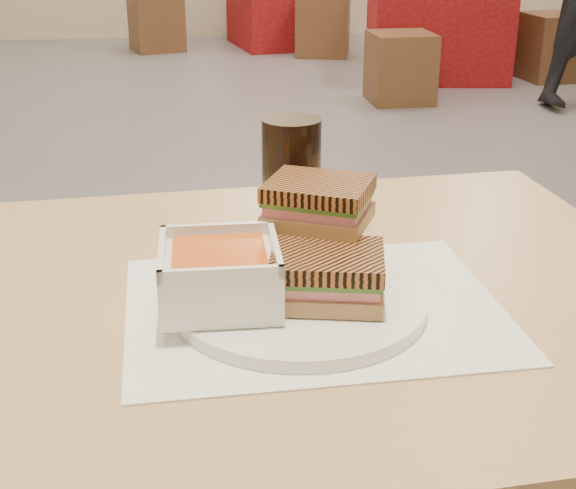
{
  "coord_description": "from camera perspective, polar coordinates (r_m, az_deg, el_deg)",
  "views": [
    {
      "loc": [
        -0.08,
        -2.75,
        1.14
      ],
      "look_at": [
        0.01,
        -2.0,
        0.82
      ],
      "focal_mm": 50.47,
      "sensor_mm": 36.0,
      "label": 1
    }
  ],
  "objects": [
    {
      "name": "bg_chair_1r",
      "position": [
        6.08,
        18.16,
        13.1
      ],
      "size": [
        0.44,
        0.44,
        0.45
      ],
      "color": "brown",
      "rests_on": "ground"
    },
    {
      "name": "bg_table_1",
      "position": [
        6.01,
        10.45,
        15.48
      ],
      "size": [
        1.04,
        1.04,
        0.81
      ],
      "color": "maroon",
      "rests_on": "ground"
    },
    {
      "name": "bg_chair_2l",
      "position": [
        7.07,
        -9.25,
        15.11
      ],
      "size": [
        0.49,
        0.49,
        0.44
      ],
      "color": "brown",
      "rests_on": "ground"
    },
    {
      "name": "bg_table_2",
      "position": [
        7.25,
        -0.2,
        16.76
      ],
      "size": [
        0.98,
        0.98,
        0.74
      ],
      "color": "maroon",
      "rests_on": "ground"
    },
    {
      "name": "cola_glass",
      "position": [
        0.99,
        0.24,
        4.51
      ],
      "size": [
        0.07,
        0.07,
        0.15
      ],
      "color": "black",
      "rests_on": "main_table"
    },
    {
      "name": "soup_bowl",
      "position": [
        0.81,
        -4.82,
        -2.28
      ],
      "size": [
        0.12,
        0.12,
        0.06
      ],
      "color": "white",
      "rests_on": "plate"
    },
    {
      "name": "bg_chair_1l",
      "position": [
        5.14,
        7.92,
        12.24
      ],
      "size": [
        0.39,
        0.39,
        0.42
      ],
      "color": "brown",
      "rests_on": "ground"
    },
    {
      "name": "bg_chair_2r",
      "position": [
        6.76,
        2.48,
        15.11
      ],
      "size": [
        0.5,
        0.5,
        0.46
      ],
      "color": "brown",
      "rests_on": "ground"
    },
    {
      "name": "main_table",
      "position": [
        0.93,
        -9.95,
        -10.29
      ],
      "size": [
        1.24,
        0.78,
        0.75
      ],
      "color": "tan",
      "rests_on": "ground"
    },
    {
      "name": "tray_liner",
      "position": [
        0.84,
        1.83,
        -4.46
      ],
      "size": [
        0.4,
        0.31,
        0.0
      ],
      "color": "white",
      "rests_on": "main_table"
    },
    {
      "name": "panini_upper",
      "position": [
        0.87,
        2.16,
        2.99
      ],
      "size": [
        0.14,
        0.13,
        0.05
      ],
      "color": "tan",
      "rests_on": "panini_lower"
    },
    {
      "name": "panini_lower",
      "position": [
        0.82,
        2.77,
        -2.17
      ],
      "size": [
        0.13,
        0.12,
        0.05
      ],
      "color": "tan",
      "rests_on": "plate"
    },
    {
      "name": "plate",
      "position": [
        0.84,
        0.83,
        -4.05
      ],
      "size": [
        0.26,
        0.26,
        0.01
      ],
      "color": "white",
      "rests_on": "tray_liner"
    }
  ]
}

